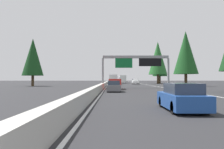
{
  "coord_description": "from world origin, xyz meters",
  "views": [
    {
      "loc": [
        -1.49,
        -1.55,
        1.7
      ],
      "look_at": [
        54.24,
        -1.4,
        2.76
      ],
      "focal_mm": 36.97,
      "sensor_mm": 36.0,
      "label": 1
    }
  ],
  "objects_px": {
    "sedan_far_center": "(182,98)",
    "sedan_mid_center": "(114,87)",
    "conifer_right_mid": "(186,53)",
    "conifer_right_distant": "(160,63)",
    "minivan_mid_right": "(115,83)",
    "pickup_near_center": "(135,81)",
    "box_truck_distant_b": "(113,79)",
    "conifer_right_far": "(158,58)",
    "bus_distant_a": "(122,79)",
    "sedan_mid_left": "(120,81)",
    "conifer_left_near": "(33,57)",
    "sign_gantry_overhead": "(137,62)"
  },
  "relations": [
    {
      "from": "conifer_right_distant",
      "to": "minivan_mid_right",
      "type": "bearing_deg",
      "value": 160.22
    },
    {
      "from": "conifer_right_mid",
      "to": "minivan_mid_right",
      "type": "bearing_deg",
      "value": 133.41
    },
    {
      "from": "bus_distant_a",
      "to": "conifer_right_mid",
      "type": "relative_size",
      "value": 0.89
    },
    {
      "from": "sedan_mid_center",
      "to": "conifer_right_distant",
      "type": "relative_size",
      "value": 0.35
    },
    {
      "from": "conifer_right_far",
      "to": "box_truck_distant_b",
      "type": "bearing_deg",
      "value": 123.49
    },
    {
      "from": "sedan_mid_center",
      "to": "conifer_right_far",
      "type": "xyz_separation_m",
      "value": [
        49.79,
        -15.64,
        8.27
      ]
    },
    {
      "from": "bus_distant_a",
      "to": "pickup_near_center",
      "type": "height_order",
      "value": "bus_distant_a"
    },
    {
      "from": "bus_distant_a",
      "to": "conifer_right_far",
      "type": "xyz_separation_m",
      "value": [
        -13.54,
        -11.82,
        7.24
      ]
    },
    {
      "from": "box_truck_distant_b",
      "to": "conifer_left_near",
      "type": "height_order",
      "value": "conifer_left_near"
    },
    {
      "from": "bus_distant_a",
      "to": "conifer_left_near",
      "type": "bearing_deg",
      "value": 149.87
    },
    {
      "from": "sedan_far_center",
      "to": "sedan_mid_center",
      "type": "relative_size",
      "value": 1.0
    },
    {
      "from": "sedan_mid_center",
      "to": "sedan_mid_left",
      "type": "bearing_deg",
      "value": -2.23
    },
    {
      "from": "sedan_far_center",
      "to": "minivan_mid_right",
      "type": "xyz_separation_m",
      "value": [
        25.6,
        3.39,
        0.27
      ]
    },
    {
      "from": "box_truck_distant_b",
      "to": "conifer_right_far",
      "type": "relative_size",
      "value": 0.58
    },
    {
      "from": "box_truck_distant_b",
      "to": "bus_distant_a",
      "type": "relative_size",
      "value": 0.74
    },
    {
      "from": "box_truck_distant_b",
      "to": "conifer_right_far",
      "type": "bearing_deg",
      "value": -56.51
    },
    {
      "from": "conifer_right_far",
      "to": "conifer_right_distant",
      "type": "xyz_separation_m",
      "value": [
        6.12,
        -1.94,
        -1.41
      ]
    },
    {
      "from": "bus_distant_a",
      "to": "minivan_mid_right",
      "type": "bearing_deg",
      "value": 176.28
    },
    {
      "from": "pickup_near_center",
      "to": "conifer_right_distant",
      "type": "xyz_separation_m",
      "value": [
        11.36,
        -10.34,
        6.63
      ]
    },
    {
      "from": "sedan_far_center",
      "to": "conifer_right_mid",
      "type": "xyz_separation_m",
      "value": [
        41.51,
        -13.42,
        7.19
      ]
    },
    {
      "from": "conifer_left_near",
      "to": "conifer_right_mid",
      "type": "bearing_deg",
      "value": -90.66
    },
    {
      "from": "sedan_far_center",
      "to": "minivan_mid_right",
      "type": "relative_size",
      "value": 0.88
    },
    {
      "from": "sign_gantry_overhead",
      "to": "sedan_mid_left",
      "type": "relative_size",
      "value": 2.88
    },
    {
      "from": "bus_distant_a",
      "to": "minivan_mid_right",
      "type": "relative_size",
      "value": 2.3
    },
    {
      "from": "sedan_mid_center",
      "to": "box_truck_distant_b",
      "type": "relative_size",
      "value": 0.52
    },
    {
      "from": "conifer_left_near",
      "to": "conifer_right_far",
      "type": "bearing_deg",
      "value": -53.26
    },
    {
      "from": "conifer_right_far",
      "to": "minivan_mid_right",
      "type": "bearing_deg",
      "value": 159.91
    },
    {
      "from": "sedan_far_center",
      "to": "conifer_right_mid",
      "type": "distance_m",
      "value": 44.21
    },
    {
      "from": "sign_gantry_overhead",
      "to": "sedan_mid_left",
      "type": "distance_m",
      "value": 87.69
    },
    {
      "from": "sign_gantry_overhead",
      "to": "box_truck_distant_b",
      "type": "height_order",
      "value": "sign_gantry_overhead"
    },
    {
      "from": "conifer_right_distant",
      "to": "conifer_left_near",
      "type": "xyz_separation_m",
      "value": [
        -32.03,
        36.64,
        -0.67
      ]
    },
    {
      "from": "bus_distant_a",
      "to": "conifer_left_near",
      "type": "xyz_separation_m",
      "value": [
        -39.44,
        22.89,
        5.16
      ]
    },
    {
      "from": "pickup_near_center",
      "to": "minivan_mid_right",
      "type": "relative_size",
      "value": 1.12
    },
    {
      "from": "sedan_far_center",
      "to": "box_truck_distant_b",
      "type": "height_order",
      "value": "box_truck_distant_b"
    },
    {
      "from": "pickup_near_center",
      "to": "conifer_right_mid",
      "type": "distance_m",
      "value": 24.25
    },
    {
      "from": "box_truck_distant_b",
      "to": "conifer_right_mid",
      "type": "relative_size",
      "value": 0.66
    },
    {
      "from": "pickup_near_center",
      "to": "minivan_mid_right",
      "type": "distance_m",
      "value": 37.65
    },
    {
      "from": "sedan_far_center",
      "to": "conifer_left_near",
      "type": "distance_m",
      "value": 48.05
    },
    {
      "from": "pickup_near_center",
      "to": "conifer_right_distant",
      "type": "height_order",
      "value": "conifer_right_distant"
    },
    {
      "from": "conifer_right_distant",
      "to": "conifer_left_near",
      "type": "relative_size",
      "value": 1.1
    },
    {
      "from": "sign_gantry_overhead",
      "to": "bus_distant_a",
      "type": "xyz_separation_m",
      "value": [
        50.7,
        0.51,
        -3.11
      ]
    },
    {
      "from": "sedan_mid_left",
      "to": "sedan_mid_center",
      "type": "bearing_deg",
      "value": 177.77
    },
    {
      "from": "minivan_mid_right",
      "to": "conifer_left_near",
      "type": "xyz_separation_m",
      "value": [
        16.32,
        19.26,
        5.93
      ]
    },
    {
      "from": "conifer_right_far",
      "to": "conifer_left_near",
      "type": "bearing_deg",
      "value": 126.74
    },
    {
      "from": "sedan_far_center",
      "to": "sedan_mid_center",
      "type": "height_order",
      "value": "same"
    },
    {
      "from": "box_truck_distant_b",
      "to": "bus_distant_a",
      "type": "bearing_deg",
      "value": -9.01
    },
    {
      "from": "sedan_far_center",
      "to": "pickup_near_center",
      "type": "bearing_deg",
      "value": -3.34
    },
    {
      "from": "sedan_mid_center",
      "to": "pickup_near_center",
      "type": "distance_m",
      "value": 45.14
    },
    {
      "from": "conifer_right_distant",
      "to": "sign_gantry_overhead",
      "type": "bearing_deg",
      "value": 162.99
    },
    {
      "from": "sedan_far_center",
      "to": "bus_distant_a",
      "type": "xyz_separation_m",
      "value": [
        81.36,
        -0.24,
        1.03
      ]
    }
  ]
}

